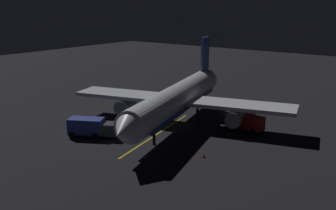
{
  "coord_description": "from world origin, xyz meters",
  "views": [
    {
      "loc": [
        -30.23,
        42.22,
        16.64
      ],
      "look_at": [
        0.0,
        2.0,
        3.5
      ],
      "focal_mm": 41.95,
      "sensor_mm": 36.0,
      "label": 1
    }
  ],
  "objects_px": {
    "ground_crew_worker": "(111,129)",
    "traffic_cone_near_right": "(203,155)",
    "baggage_truck": "(91,127)",
    "traffic_cone_near_left": "(134,133)",
    "airliner": "(178,99)",
    "catering_truck": "(243,122)"
  },
  "relations": [
    {
      "from": "traffic_cone_near_right",
      "to": "baggage_truck",
      "type": "bearing_deg",
      "value": 10.42
    },
    {
      "from": "traffic_cone_near_left",
      "to": "traffic_cone_near_right",
      "type": "distance_m",
      "value": 11.32
    },
    {
      "from": "ground_crew_worker",
      "to": "traffic_cone_near_left",
      "type": "height_order",
      "value": "ground_crew_worker"
    },
    {
      "from": "ground_crew_worker",
      "to": "traffic_cone_near_right",
      "type": "distance_m",
      "value": 13.48
    },
    {
      "from": "airliner",
      "to": "baggage_truck",
      "type": "height_order",
      "value": "airliner"
    },
    {
      "from": "catering_truck",
      "to": "ground_crew_worker",
      "type": "xyz_separation_m",
      "value": [
        12.59,
        12.23,
        -0.28
      ]
    },
    {
      "from": "baggage_truck",
      "to": "airliner",
      "type": "bearing_deg",
      "value": -119.48
    },
    {
      "from": "baggage_truck",
      "to": "traffic_cone_near_left",
      "type": "relative_size",
      "value": 11.63
    },
    {
      "from": "catering_truck",
      "to": "baggage_truck",
      "type": "bearing_deg",
      "value": 44.67
    },
    {
      "from": "catering_truck",
      "to": "traffic_cone_near_right",
      "type": "distance_m",
      "value": 11.41
    },
    {
      "from": "baggage_truck",
      "to": "catering_truck",
      "type": "xyz_separation_m",
      "value": [
        -14.3,
        -14.13,
        -0.09
      ]
    },
    {
      "from": "baggage_truck",
      "to": "traffic_cone_near_left",
      "type": "distance_m",
      "value": 5.51
    },
    {
      "from": "ground_crew_worker",
      "to": "traffic_cone_near_left",
      "type": "relative_size",
      "value": 3.16
    },
    {
      "from": "airliner",
      "to": "traffic_cone_near_right",
      "type": "bearing_deg",
      "value": 138.97
    },
    {
      "from": "catering_truck",
      "to": "traffic_cone_near_left",
      "type": "height_order",
      "value": "catering_truck"
    },
    {
      "from": "airliner",
      "to": "baggage_truck",
      "type": "xyz_separation_m",
      "value": [
        6.05,
        10.69,
        -2.6
      ]
    },
    {
      "from": "catering_truck",
      "to": "traffic_cone_near_right",
      "type": "height_order",
      "value": "catering_truck"
    },
    {
      "from": "traffic_cone_near_right",
      "to": "traffic_cone_near_left",
      "type": "bearing_deg",
      "value": -5.15
    },
    {
      "from": "airliner",
      "to": "baggage_truck",
      "type": "distance_m",
      "value": 12.56
    },
    {
      "from": "baggage_truck",
      "to": "traffic_cone_near_right",
      "type": "height_order",
      "value": "baggage_truck"
    },
    {
      "from": "catering_truck",
      "to": "ground_crew_worker",
      "type": "relative_size",
      "value": 3.56
    },
    {
      "from": "catering_truck",
      "to": "ground_crew_worker",
      "type": "distance_m",
      "value": 17.56
    }
  ]
}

